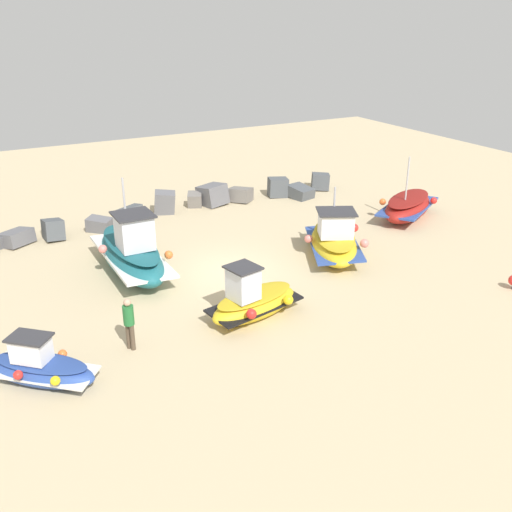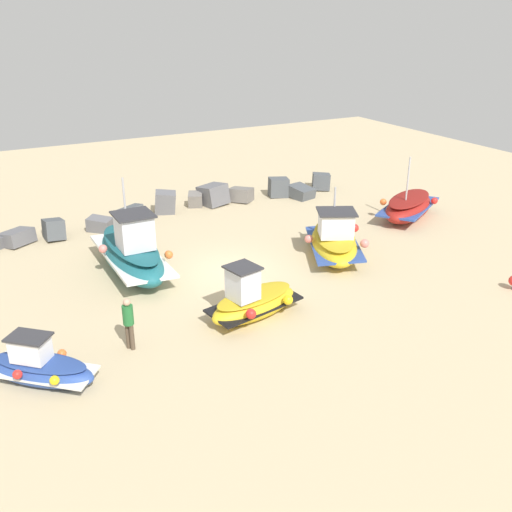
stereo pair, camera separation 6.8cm
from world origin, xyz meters
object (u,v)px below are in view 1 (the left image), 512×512
fishing_boat_1 (253,301)px  person_walking (129,321)px  fishing_boat_2 (132,253)px  fishing_boat_0 (334,240)px  fishing_boat_4 (41,368)px  fishing_boat_3 (408,206)px

fishing_boat_1 → person_walking: fishing_boat_1 is taller
fishing_boat_1 → fishing_boat_2: fishing_boat_2 is taller
fishing_boat_0 → fishing_boat_4: bearing=-47.2°
fishing_boat_0 → person_walking: bearing=-45.8°
fishing_boat_1 → person_walking: size_ratio=2.14×
fishing_boat_0 → fishing_boat_2: 8.11m
fishing_boat_0 → fishing_boat_3: size_ratio=1.02×
fishing_boat_4 → person_walking: person_walking is taller
fishing_boat_1 → person_walking: bearing=-12.2°
fishing_boat_2 → fishing_boat_4: bearing=-36.6°
fishing_boat_3 → person_walking: bearing=168.1°
fishing_boat_2 → person_walking: (-1.71, -5.29, 0.12)m
fishing_boat_0 → fishing_boat_1: bearing=-33.9°
fishing_boat_4 → person_walking: (2.63, 0.53, 0.47)m
fishing_boat_2 → fishing_boat_3: fishing_boat_2 is taller
fishing_boat_1 → person_walking: (-4.11, 0.02, 0.35)m
fishing_boat_1 → fishing_boat_3: 12.47m
person_walking → fishing_boat_1: bearing=-30.6°
fishing_boat_0 → fishing_boat_4: size_ratio=1.58×
fishing_boat_0 → fishing_boat_2: size_ratio=0.87×
fishing_boat_1 → fishing_boat_4: size_ratio=1.18×
fishing_boat_3 → person_walking: size_ratio=2.80×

